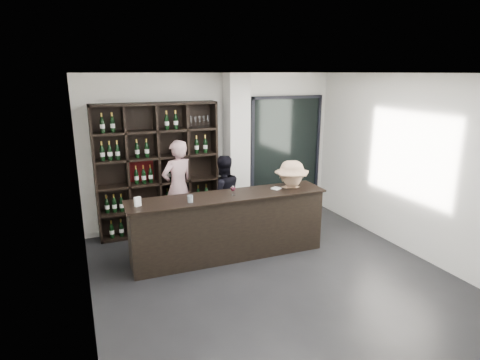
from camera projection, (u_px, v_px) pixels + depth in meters
name	position (u px, v px, depth m)	size (l,w,h in m)	color
floor	(280.00, 284.00, 5.72)	(5.00, 5.50, 0.01)	black
wine_shelf	(158.00, 170.00, 7.26)	(2.20, 0.35, 2.40)	black
structural_column	(237.00, 151.00, 7.66)	(0.40, 0.40, 2.90)	silver
glass_panel	(286.00, 147.00, 8.32)	(1.60, 0.08, 2.10)	black
tasting_counter	(229.00, 226.00, 6.43)	(3.17, 0.66, 1.04)	black
taster_pink	(178.00, 187.00, 7.31)	(0.64, 0.42, 1.75)	#DBA6AB
taster_black	(223.00, 195.00, 7.30)	(0.72, 0.56, 1.48)	black
customer	(291.00, 205.00, 6.73)	(0.98, 0.56, 1.51)	tan
wine_glass	(233.00, 190.00, 6.25)	(0.08, 0.08, 0.18)	white
spit_cup	(190.00, 199.00, 5.93)	(0.08, 0.08, 0.11)	silver
napkin_stack	(276.00, 188.00, 6.61)	(0.13, 0.13, 0.02)	white
card_stand	(138.00, 202.00, 5.75)	(0.09, 0.05, 0.14)	white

